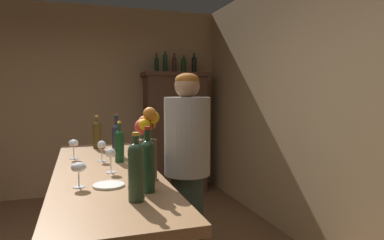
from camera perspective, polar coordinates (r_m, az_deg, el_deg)
wall_back at (r=5.33m, az=-22.05°, el=2.93°), size 4.95×0.12×2.77m
wall_right at (r=3.05m, az=25.97°, el=1.81°), size 0.12×6.26×2.77m
display_cabinet at (r=5.21m, az=-2.80°, el=-1.69°), size 0.98×0.47×1.81m
wine_bottle_syrah at (r=2.85m, az=-12.44°, el=-2.86°), size 0.07×0.07×0.33m
wine_bottle_rose at (r=1.63m, az=-9.27°, el=-8.01°), size 0.08×0.08×0.32m
wine_bottle_merlot at (r=1.77m, az=-7.39°, el=-7.15°), size 0.08×0.08×0.34m
wine_bottle_malbec at (r=2.55m, az=-11.96°, el=-3.96°), size 0.07×0.07×0.30m
wine_bottle_chardonnay at (r=3.22m, az=-15.51°, el=-2.14°), size 0.07×0.07×0.30m
wine_bottle_riesling at (r=2.19m, az=-8.43°, el=-5.42°), size 0.07×0.07×0.30m
wine_glass_front at (r=1.94m, az=-18.32°, el=-7.63°), size 0.08×0.08×0.14m
wine_glass_mid at (r=2.77m, az=-19.07°, el=-3.86°), size 0.07×0.07×0.15m
wine_glass_rear at (r=2.61m, az=-14.77°, el=-4.27°), size 0.06×0.06×0.15m
wine_glass_spare at (r=2.24m, az=-13.36°, el=-5.61°), size 0.07×0.07×0.16m
flower_arrangement at (r=1.98m, az=-7.48°, el=-3.74°), size 0.15×0.15×0.42m
cheese_plate at (r=1.94m, az=-13.67°, el=-10.47°), size 0.17×0.17×0.01m
display_bottle_left at (r=5.13m, az=-5.90°, el=9.28°), size 0.06×0.06×0.29m
display_bottle_midleft at (r=5.16m, az=-4.48°, el=9.59°), size 0.07×0.07×0.33m
display_bottle_center at (r=5.19m, az=-2.95°, el=9.32°), size 0.07×0.07×0.28m
display_bottle_midright at (r=5.23m, az=-1.41°, el=9.25°), size 0.08×0.08×0.28m
display_bottle_right at (r=5.28m, az=0.34°, el=9.32°), size 0.08×0.08×0.30m
bartender at (r=2.77m, az=-0.79°, el=-7.88°), size 0.37×0.37×1.66m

